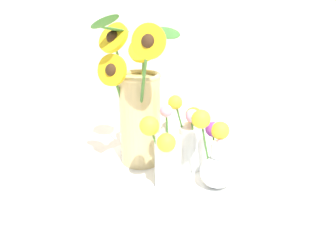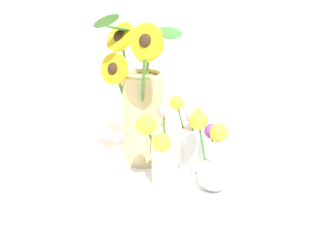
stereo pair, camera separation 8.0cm
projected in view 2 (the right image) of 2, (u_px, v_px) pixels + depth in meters
The scene contains 6 objects.
ground_plane at pixel (143, 186), 0.83m from camera, with size 6.00×6.00×0.00m, color silver.
serving_tray at pixel (168, 176), 0.85m from camera, with size 0.44×0.44×0.02m.
mason_jar_sunflowers at pixel (142, 105), 0.86m from camera, with size 0.28×0.24×0.39m.
vase_small_center at pixel (163, 152), 0.75m from camera, with size 0.08×0.10×0.20m.
vase_bulb_right at pixel (213, 160), 0.75m from camera, with size 0.10×0.09×0.19m.
vase_small_back at pixel (192, 140), 0.84m from camera, with size 0.09×0.08×0.20m.
Camera 2 is at (0.42, -0.58, 0.45)m, focal length 35.00 mm.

